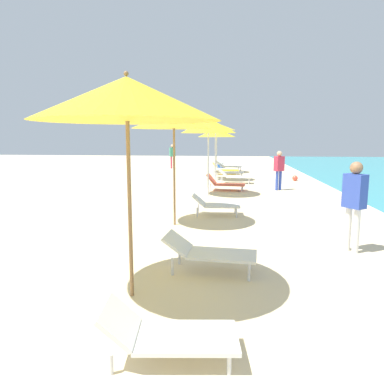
% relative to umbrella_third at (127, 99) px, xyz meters
% --- Properties ---
extents(umbrella_third, '(2.26, 2.26, 2.79)m').
position_rel_umbrella_third_xyz_m(umbrella_third, '(0.00, 0.00, 0.00)').
color(umbrella_third, olive).
rests_on(umbrella_third, ground).
extents(lounger_third_shoreside, '(1.43, 0.68, 0.57)m').
position_rel_umbrella_third_xyz_m(lounger_third_shoreside, '(0.93, 0.92, -2.16)').
color(lounger_third_shoreside, white).
rests_on(lounger_third_shoreside, ground).
extents(lounger_third_inland, '(1.29, 0.69, 0.51)m').
position_rel_umbrella_third_xyz_m(lounger_third_inland, '(0.69, -1.24, -2.22)').
color(lounger_third_inland, white).
rests_on(lounger_third_inland, ground).
extents(umbrella_fourth, '(1.92, 1.92, 2.65)m').
position_rel_umbrella_third_xyz_m(umbrella_fourth, '(-0.05, 3.77, -0.07)').
color(umbrella_fourth, olive).
rests_on(umbrella_fourth, ground).
extents(lounger_fourth_shoreside, '(1.27, 0.69, 0.56)m').
position_rel_umbrella_third_xyz_m(lounger_fourth_shoreside, '(0.84, 4.91, -2.17)').
color(lounger_fourth_shoreside, white).
rests_on(lounger_fourth_shoreside, ground).
extents(umbrella_fifth, '(1.92, 1.92, 2.76)m').
position_rel_umbrella_third_xyz_m(umbrella_fifth, '(0.44, 8.14, -0.03)').
color(umbrella_fifth, silver).
rests_on(umbrella_fifth, ground).
extents(lounger_fifth_shoreside, '(1.52, 0.77, 0.64)m').
position_rel_umbrella_third_xyz_m(lounger_fifth_shoreside, '(0.99, 9.39, -2.19)').
color(lounger_fifth_shoreside, '#D8593F').
rests_on(lounger_fifth_shoreside, ground).
extents(umbrella_sixth, '(1.86, 1.86, 2.79)m').
position_rel_umbrella_third_xyz_m(umbrella_sixth, '(0.48, 12.60, 0.08)').
color(umbrella_sixth, silver).
rests_on(umbrella_sixth, ground).
extents(lounger_sixth_shoreside, '(1.60, 0.69, 0.58)m').
position_rel_umbrella_third_xyz_m(lounger_sixth_shoreside, '(1.08, 13.85, -2.16)').
color(lounger_sixth_shoreside, white).
rests_on(lounger_sixth_shoreside, ground).
extents(lounger_sixth_inland, '(1.50, 0.70, 0.64)m').
position_rel_umbrella_third_xyz_m(lounger_sixth_inland, '(1.38, 11.63, -2.14)').
color(lounger_sixth_inland, white).
rests_on(lounger_sixth_inland, ground).
extents(umbrella_farthest, '(2.20, 2.20, 2.62)m').
position_rel_umbrella_third_xyz_m(umbrella_farthest, '(0.37, 16.53, -0.16)').
color(umbrella_farthest, silver).
rests_on(umbrella_farthest, ground).
extents(lounger_farthest_shoreside, '(1.66, 1.05, 0.60)m').
position_rel_umbrella_third_xyz_m(lounger_farthest_shoreside, '(1.06, 17.75, -2.16)').
color(lounger_farthest_shoreside, white).
rests_on(lounger_farthest_shoreside, ground).
extents(lounger_farthest_inland, '(1.48, 0.79, 0.67)m').
position_rel_umbrella_third_xyz_m(lounger_farthest_inland, '(0.86, 15.47, -2.17)').
color(lounger_farthest_inland, yellow).
rests_on(lounger_farthest_inland, ground).
extents(person_walking_near, '(0.42, 0.36, 1.60)m').
position_rel_umbrella_third_xyz_m(person_walking_near, '(-2.67, 19.11, -1.51)').
color(person_walking_near, '#D8334C').
rests_on(person_walking_near, ground).
extents(person_walking_mid, '(0.42, 0.39, 1.52)m').
position_rel_umbrella_third_xyz_m(person_walking_mid, '(3.08, 9.69, -1.56)').
color(person_walking_mid, '#334CB2').
rests_on(person_walking_mid, ground).
extents(person_walking_far, '(0.39, 0.42, 1.61)m').
position_rel_umbrella_third_xyz_m(person_walking_far, '(3.40, 2.18, -1.50)').
color(person_walking_far, silver).
rests_on(person_walking_far, ground).
extents(beach_ball, '(0.26, 0.26, 0.26)m').
position_rel_umbrella_third_xyz_m(beach_ball, '(4.27, 12.88, -2.34)').
color(beach_ball, '#E54C38').
rests_on(beach_ball, ground).
extents(cooler_box, '(0.42, 0.54, 0.38)m').
position_rel_umbrella_third_xyz_m(cooler_box, '(0.50, 19.97, -2.28)').
color(cooler_box, '#2659B2').
rests_on(cooler_box, ground).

